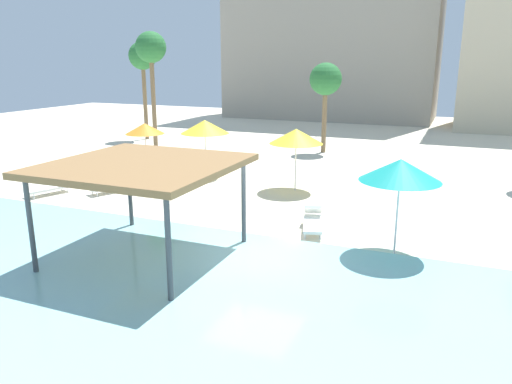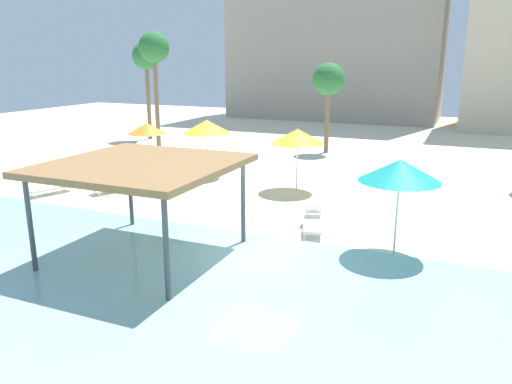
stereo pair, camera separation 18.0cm
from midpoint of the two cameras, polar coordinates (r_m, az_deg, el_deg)
The scene contains 14 objects.
ground_plane at distance 14.61m, azimuth -0.34°, elevation -7.14°, with size 80.00×80.00×0.00m, color beige.
lagoon_water at distance 10.49m, azimuth -12.18°, elevation -16.89°, with size 44.00×13.50×0.04m, color #8CC6CC.
shade_pavilion at distance 14.03m, azimuth -13.23°, elevation 2.73°, with size 4.89×4.89×2.77m.
beach_umbrella_orange_1 at distance 25.14m, azimuth -12.85°, elevation 7.10°, with size 1.91×1.91×2.48m.
beach_umbrella_yellow_2 at distance 21.15m, azimuth 4.38°, elevation 6.39°, with size 2.28×2.28×2.68m.
beach_umbrella_teal_3 at distance 14.47m, azimuth 15.89°, elevation 2.43°, with size 2.30×2.30×2.82m.
beach_umbrella_yellow_4 at distance 23.93m, azimuth -6.11°, elevation 7.45°, with size 2.31×2.31×2.72m.
lounge_chair_0 at distance 22.63m, azimuth -22.60°, elevation 0.60°, with size 1.19×1.99×0.74m.
lounge_chair_2 at distance 16.58m, azimuth 6.23°, elevation -3.28°, with size 1.11×1.99×0.74m.
lounge_chair_3 at distance 22.11m, azimuth -16.18°, elevation 0.85°, with size 1.35×1.97×0.74m.
palm_tree_0 at distance 32.47m, azimuth -12.12°, elevation 15.57°, with size 1.90×1.90×7.18m.
palm_tree_2 at distance 36.09m, azimuth -13.02°, elevation 14.71°, with size 1.90×1.90×6.69m.
palm_tree_3 at distance 30.26m, azimuth 7.81°, elevation 12.52°, with size 1.90×1.90×5.33m.
hotel_block_0 at distance 50.02m, azimuth 8.86°, elevation 20.80°, with size 19.32×8.91×21.45m, color #9E9384.
Camera 1 is at (5.23, -12.48, 5.50)m, focal length 34.88 mm.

